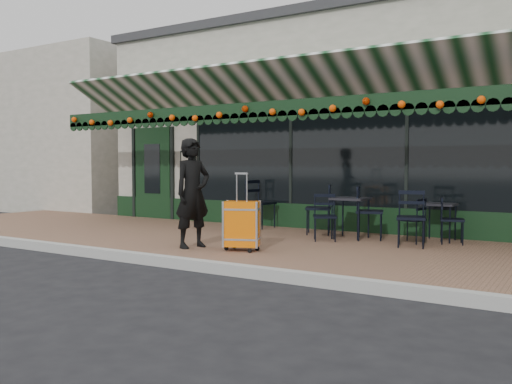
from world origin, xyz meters
The scene contains 16 objects.
ground centered at (0.00, 0.00, 0.00)m, with size 80.00×80.00×0.00m, color black.
sidewalk centered at (0.00, 2.00, 0.07)m, with size 18.00×4.00×0.15m, color brown.
curb centered at (0.00, -0.08, 0.07)m, with size 18.00×0.16×0.15m, color #9E9E99.
restaurant_building centered at (0.00, 7.84, 2.27)m, with size 12.00×9.60×4.50m.
neighbor_building_left centered at (-13.00, 8.00, 2.40)m, with size 12.00×8.00×4.80m, color #BBB2A4.
woman centered at (-1.05, 0.76, 1.01)m, with size 0.63×0.41×1.72m, color black.
suitcase centered at (-0.22, 0.90, 0.54)m, with size 0.58×0.45×1.18m.
cafe_table_a centered at (2.10, 3.55, 0.73)m, with size 0.53×0.53×0.65m.
cafe_table_b centered at (0.68, 3.04, 0.80)m, with size 0.59×0.59×0.73m.
chair_a_left centered at (1.75, 3.08, 0.53)m, with size 0.38×0.38×0.76m, color black, non-canonical shape.
chair_a_right centered at (2.35, 3.31, 0.54)m, with size 0.39×0.39×0.78m, color black, non-canonical shape.
chair_a_front centered at (1.87, 2.62, 0.61)m, with size 0.46×0.46×0.91m, color black, non-canonical shape.
chair_b_left centered at (-0.05, 3.27, 0.63)m, with size 0.48×0.48×0.96m, color black, non-canonical shape.
chair_b_right centered at (1.01, 3.12, 0.62)m, with size 0.47×0.47×0.95m, color black, non-canonical shape.
chair_b_front centered at (0.41, 2.55, 0.56)m, with size 0.41×0.41×0.81m, color black, non-canonical shape.
chair_solo centered at (-1.50, 3.57, 0.65)m, with size 0.50×0.50×1.00m, color black, non-canonical shape.
Camera 1 is at (4.24, -5.95, 1.47)m, focal length 38.00 mm.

